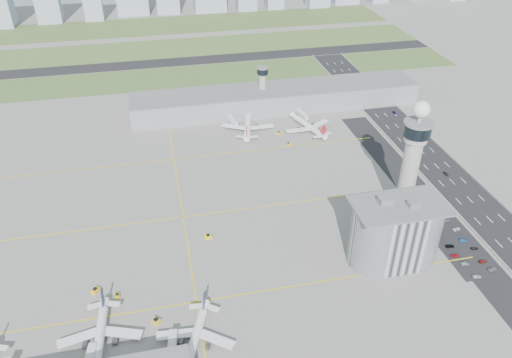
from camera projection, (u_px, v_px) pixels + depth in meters
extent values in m
plane|color=gray|center=(271.00, 243.00, 242.47)|extent=(1000.00, 1000.00, 0.00)
cube|color=#43592A|center=(185.00, 77.00, 422.62)|extent=(480.00, 50.00, 0.08)
cube|color=#48602D|center=(178.00, 48.00, 483.87)|extent=(480.00, 60.00, 0.08)
cube|color=#425829|center=(171.00, 25.00, 549.20)|extent=(480.00, 70.00, 0.08)
cube|color=black|center=(181.00, 62.00, 452.82)|extent=(480.00, 22.00, 0.10)
cube|color=black|center=(483.00, 213.00, 263.03)|extent=(28.00, 500.00, 0.10)
cube|color=#9E9E99|center=(459.00, 215.00, 260.22)|extent=(0.60, 500.00, 1.20)
cube|color=#9E9E99|center=(507.00, 208.00, 265.23)|extent=(0.60, 500.00, 1.20)
cube|color=black|center=(450.00, 231.00, 250.39)|extent=(18.00, 260.00, 0.08)
cube|color=black|center=(459.00, 247.00, 240.23)|extent=(20.00, 44.00, 0.10)
cube|color=yellow|center=(197.00, 302.00, 210.80)|extent=(260.00, 0.60, 0.01)
cube|color=yellow|center=(183.00, 217.00, 259.80)|extent=(260.00, 0.60, 0.01)
cube|color=yellow|center=(174.00, 159.00, 308.81)|extent=(260.00, 0.60, 0.01)
cube|color=yellow|center=(183.00, 217.00, 259.80)|extent=(0.60, 260.00, 0.01)
cylinder|color=#ADAAA5|center=(408.00, 176.00, 248.72)|extent=(8.40, 8.40, 48.00)
cylinder|color=#ADAAA5|center=(416.00, 137.00, 236.65)|extent=(11.00, 11.00, 4.00)
cylinder|color=black|center=(418.00, 130.00, 234.46)|extent=(13.00, 13.00, 6.00)
cylinder|color=slate|center=(419.00, 123.00, 232.54)|extent=(14.00, 14.00, 1.00)
cylinder|color=#ADAAA5|center=(420.00, 118.00, 231.17)|extent=(1.60, 1.60, 5.00)
sphere|color=white|center=(422.00, 109.00, 228.70)|extent=(8.00, 8.00, 8.00)
cylinder|color=#ADAAA5|center=(262.00, 91.00, 362.66)|extent=(5.00, 5.00, 28.00)
cylinder|color=black|center=(263.00, 71.00, 354.43)|extent=(8.00, 8.00, 4.00)
cylinder|color=slate|center=(263.00, 68.00, 353.06)|extent=(8.60, 8.60, 0.80)
cube|color=#B2B2B7|center=(395.00, 233.00, 225.58)|extent=(18.00, 24.00, 30.00)
cylinder|color=#B2B2B7|center=(376.00, 236.00, 223.97)|extent=(24.00, 24.00, 30.00)
cylinder|color=#B2B2B7|center=(413.00, 230.00, 227.19)|extent=(24.00, 24.00, 30.00)
cube|color=slate|center=(400.00, 206.00, 217.13)|extent=(42.00, 24.00, 0.80)
cube|color=slate|center=(385.00, 200.00, 217.63)|extent=(6.00, 5.00, 3.00)
cube|color=slate|center=(414.00, 204.00, 215.68)|extent=(5.00, 4.00, 2.40)
cube|color=gray|center=(276.00, 99.00, 366.38)|extent=(210.00, 32.00, 15.00)
cube|color=slate|center=(276.00, 89.00, 362.05)|extent=(210.00, 32.00, 0.80)
imported|color=silver|center=(477.00, 276.00, 222.55)|extent=(4.07, 2.18, 1.32)
imported|color=slate|center=(465.00, 264.00, 229.59)|extent=(3.81, 1.55, 1.23)
imported|color=#A8172B|center=(455.00, 255.00, 234.27)|extent=(4.42, 2.29, 1.19)
imported|color=black|center=(450.00, 246.00, 239.81)|extent=(4.33, 1.88, 1.24)
imported|color=navy|center=(439.00, 237.00, 245.73)|extent=(3.39, 1.73, 1.10)
imported|color=beige|center=(430.00, 225.00, 253.40)|extent=(3.65, 1.52, 1.17)
imported|color=gray|center=(493.00, 269.00, 226.50)|extent=(4.56, 2.60, 1.20)
imported|color=maroon|center=(483.00, 261.00, 230.89)|extent=(4.27, 2.15, 1.19)
imported|color=black|center=(475.00, 248.00, 238.47)|extent=(3.58, 1.64, 1.19)
imported|color=navy|center=(463.00, 240.00, 243.27)|extent=(3.93, 1.61, 1.27)
imported|color=white|center=(457.00, 229.00, 250.71)|extent=(4.26, 2.38, 1.13)
imported|color=slate|center=(447.00, 221.00, 256.57)|extent=(3.88, 1.86, 1.09)
imported|color=black|center=(446.00, 174.00, 293.71)|extent=(1.48, 3.94, 1.29)
imported|color=navy|center=(395.00, 112.00, 363.08)|extent=(2.19, 4.21, 1.13)
imported|color=#98A4AF|center=(348.00, 84.00, 408.18)|extent=(2.03, 3.98, 1.30)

